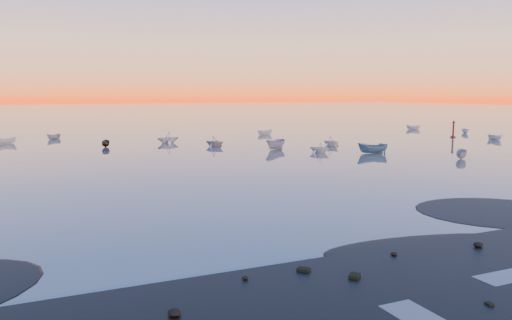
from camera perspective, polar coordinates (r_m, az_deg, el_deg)
ground at (r=127.77m, az=-12.05°, el=3.60°), size 600.00×600.00×0.00m
mud_lobes at (r=36.53m, az=23.53°, el=-6.63°), size 140.00×6.00×0.07m
moored_fleet at (r=82.53m, az=-5.21°, el=1.61°), size 124.00×58.00×1.20m
boat_near_center at (r=71.38m, az=22.38°, el=0.12°), size 3.38×3.61×1.21m
boat_near_right at (r=73.33m, az=7.27°, el=0.83°), size 3.71×2.97×1.19m
channel_marker at (r=105.44m, az=21.62°, el=3.17°), size 0.99×0.99×3.51m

